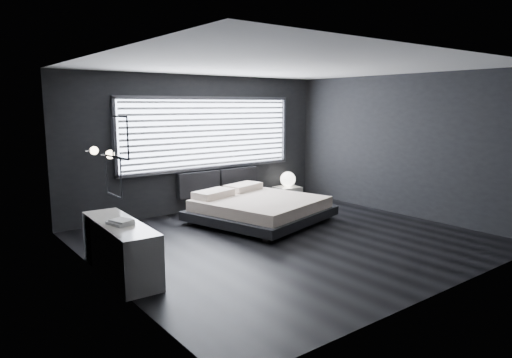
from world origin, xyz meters
TOP-DOWN VIEW (x-y plane):
  - room at (0.00, 0.00)m, footprint 6.04×6.00m
  - window at (0.20, 2.70)m, footprint 4.14×0.09m
  - headboard at (0.37, 2.64)m, footprint 1.96×0.16m
  - sconce_near at (-2.88, 0.05)m, footprint 0.18×0.11m
  - sconce_far at (-2.88, 0.65)m, footprint 0.18×0.11m
  - wall_art_upper at (-2.98, -0.55)m, footprint 0.01×0.48m
  - wall_art_lower at (-2.98, -0.30)m, footprint 0.01×0.48m
  - bed at (0.36, 1.22)m, footprint 2.72×2.64m
  - nightstand at (2.05, 2.33)m, footprint 0.58×0.49m
  - orb_lamp at (2.07, 2.34)m, footprint 0.35×0.35m
  - dresser at (-2.78, 0.13)m, footprint 0.58×1.78m
  - book_stack at (-2.80, 0.03)m, footprint 0.30×0.36m

SIDE VIEW (x-z plane):
  - nightstand at x=2.05m, z-range 0.00..0.32m
  - bed at x=0.36m, z-range -0.02..0.56m
  - dresser at x=-2.78m, z-range 0.00..0.70m
  - orb_lamp at x=2.07m, z-range 0.32..0.67m
  - headboard at x=0.37m, z-range 0.31..0.83m
  - book_stack at x=-2.80m, z-range 0.70..0.76m
  - wall_art_lower at x=-2.98m, z-range 1.14..1.62m
  - room at x=0.00m, z-range 0.00..2.80m
  - sconce_near at x=-2.88m, z-range 1.55..1.66m
  - sconce_far at x=-2.88m, z-range 1.55..1.66m
  - window at x=0.20m, z-range 0.85..2.37m
  - wall_art_upper at x=-2.98m, z-range 1.61..2.09m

